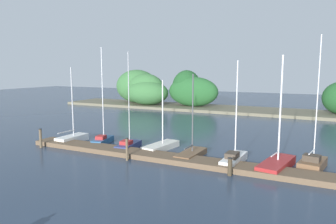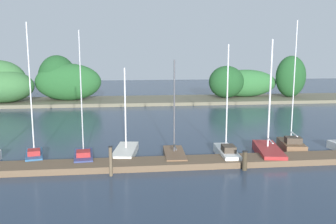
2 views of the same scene
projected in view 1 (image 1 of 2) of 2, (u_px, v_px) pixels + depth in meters
The scene contains 13 objects.
dock_pier at pixel (183, 160), 21.04m from camera, with size 25.83×1.80×0.35m.
far_shore at pixel (210, 94), 48.01m from camera, with size 65.06×8.01×6.11m.
sailboat_0 at pixel (73, 138), 26.96m from camera, with size 1.21×3.21×6.39m.
sailboat_1 at pixel (103, 139), 26.48m from camera, with size 1.49×2.96×8.02m.
sailboat_2 at pixel (129, 144), 24.74m from camera, with size 1.34×3.10×7.56m.
sailboat_3 at pixel (162, 146), 24.50m from camera, with size 1.73×3.88×5.41m.
sailboat_4 at pixel (192, 153), 22.34m from camera, with size 1.32×3.52×5.91m.
sailboat_5 at pixel (234, 158), 20.69m from camera, with size 1.08×3.60×6.79m.
sailboat_6 at pixel (277, 163), 19.67m from camera, with size 2.00×4.40×7.10m.
sailboat_7 at pixel (313, 162), 19.74m from camera, with size 1.73×3.01×8.31m.
mooring_piling_0 at pixel (41, 138), 24.92m from camera, with size 0.24×0.24×1.53m.
mooring_piling_1 at pixel (127, 149), 21.43m from camera, with size 0.20×0.20×1.57m.
mooring_piling_2 at pixel (230, 167), 18.40m from camera, with size 0.29×0.29×1.07m.
Camera 1 is at (8.10, -5.28, 6.24)m, focal length 33.47 mm.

